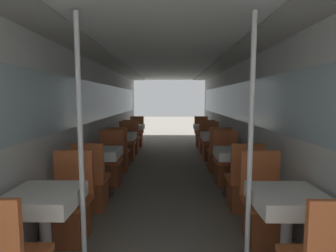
# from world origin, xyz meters

# --- Properties ---
(wall_left) EXTENTS (0.05, 10.05, 2.16)m
(wall_left) POSITION_xyz_m (-1.38, 3.63, 1.14)
(wall_left) COLOR silver
(wall_left) RESTS_ON ground_plane
(wall_right) EXTENTS (0.05, 10.05, 2.16)m
(wall_right) POSITION_xyz_m (1.38, 3.63, 1.14)
(wall_right) COLOR silver
(wall_right) RESTS_ON ground_plane
(ceiling_panel) EXTENTS (2.76, 10.05, 0.07)m
(ceiling_panel) POSITION_xyz_m (0.00, 3.63, 2.21)
(ceiling_panel) COLOR silver
(ceiling_panel) RESTS_ON wall_left
(dining_table_left_0) EXTENTS (0.57, 0.57, 0.73)m
(dining_table_left_0) POSITION_xyz_m (-1.01, 0.68, 0.61)
(dining_table_left_0) COLOR #4C4C51
(dining_table_left_0) RESTS_ON ground_plane
(chair_left_far_0) EXTENTS (0.42, 0.42, 0.93)m
(chair_left_far_0) POSITION_xyz_m (-1.01, 1.20, 0.29)
(chair_left_far_0) COLOR brown
(chair_left_far_0) RESTS_ON ground_plane
(support_pole_left_0) EXTENTS (0.04, 0.04, 2.16)m
(support_pole_left_0) POSITION_xyz_m (-0.69, 0.68, 1.08)
(support_pole_left_0) COLOR silver
(support_pole_left_0) RESTS_ON ground_plane
(dining_table_left_1) EXTENTS (0.57, 0.57, 0.73)m
(dining_table_left_1) POSITION_xyz_m (-1.01, 2.50, 0.61)
(dining_table_left_1) COLOR #4C4C51
(dining_table_left_1) RESTS_ON ground_plane
(chair_left_near_1) EXTENTS (0.42, 0.42, 0.93)m
(chair_left_near_1) POSITION_xyz_m (-1.01, 1.98, 0.29)
(chair_left_near_1) COLOR brown
(chair_left_near_1) RESTS_ON ground_plane
(chair_left_far_1) EXTENTS (0.42, 0.42, 0.93)m
(chair_left_far_1) POSITION_xyz_m (-1.01, 3.02, 0.29)
(chair_left_far_1) COLOR brown
(chair_left_far_1) RESTS_ON ground_plane
(dining_table_left_2) EXTENTS (0.57, 0.57, 0.73)m
(dining_table_left_2) POSITION_xyz_m (-1.01, 4.32, 0.61)
(dining_table_left_2) COLOR #4C4C51
(dining_table_left_2) RESTS_ON ground_plane
(chair_left_near_2) EXTENTS (0.42, 0.42, 0.93)m
(chair_left_near_2) POSITION_xyz_m (-1.01, 3.80, 0.29)
(chair_left_near_2) COLOR brown
(chair_left_near_2) RESTS_ON ground_plane
(chair_left_far_2) EXTENTS (0.42, 0.42, 0.93)m
(chair_left_far_2) POSITION_xyz_m (-1.01, 4.84, 0.29)
(chair_left_far_2) COLOR brown
(chair_left_far_2) RESTS_ON ground_plane
(dining_table_left_3) EXTENTS (0.57, 0.57, 0.73)m
(dining_table_left_3) POSITION_xyz_m (-1.01, 6.14, 0.61)
(dining_table_left_3) COLOR #4C4C51
(dining_table_left_3) RESTS_ON ground_plane
(chair_left_near_3) EXTENTS (0.42, 0.42, 0.93)m
(chair_left_near_3) POSITION_xyz_m (-1.01, 5.62, 0.29)
(chair_left_near_3) COLOR brown
(chair_left_near_3) RESTS_ON ground_plane
(chair_left_far_3) EXTENTS (0.42, 0.42, 0.93)m
(chair_left_far_3) POSITION_xyz_m (-1.01, 6.66, 0.29)
(chair_left_far_3) COLOR brown
(chair_left_far_3) RESTS_ON ground_plane
(dining_table_right_0) EXTENTS (0.57, 0.57, 0.73)m
(dining_table_right_0) POSITION_xyz_m (1.01, 0.68, 0.61)
(dining_table_right_0) COLOR #4C4C51
(dining_table_right_0) RESTS_ON ground_plane
(chair_right_far_0) EXTENTS (0.42, 0.42, 0.93)m
(chair_right_far_0) POSITION_xyz_m (1.01, 1.20, 0.29)
(chair_right_far_0) COLOR brown
(chair_right_far_0) RESTS_ON ground_plane
(support_pole_right_0) EXTENTS (0.04, 0.04, 2.16)m
(support_pole_right_0) POSITION_xyz_m (0.69, 0.68, 1.08)
(support_pole_right_0) COLOR silver
(support_pole_right_0) RESTS_ON ground_plane
(dining_table_right_1) EXTENTS (0.57, 0.57, 0.73)m
(dining_table_right_1) POSITION_xyz_m (1.01, 2.50, 0.61)
(dining_table_right_1) COLOR #4C4C51
(dining_table_right_1) RESTS_ON ground_plane
(chair_right_near_1) EXTENTS (0.42, 0.42, 0.93)m
(chair_right_near_1) POSITION_xyz_m (1.01, 1.98, 0.29)
(chair_right_near_1) COLOR brown
(chair_right_near_1) RESTS_ON ground_plane
(chair_right_far_1) EXTENTS (0.42, 0.42, 0.93)m
(chair_right_far_1) POSITION_xyz_m (1.01, 3.02, 0.29)
(chair_right_far_1) COLOR brown
(chair_right_far_1) RESTS_ON ground_plane
(dining_table_right_2) EXTENTS (0.57, 0.57, 0.73)m
(dining_table_right_2) POSITION_xyz_m (1.01, 4.32, 0.61)
(dining_table_right_2) COLOR #4C4C51
(dining_table_right_2) RESTS_ON ground_plane
(chair_right_near_2) EXTENTS (0.42, 0.42, 0.93)m
(chair_right_near_2) POSITION_xyz_m (1.01, 3.80, 0.29)
(chair_right_near_2) COLOR brown
(chair_right_near_2) RESTS_ON ground_plane
(chair_right_far_2) EXTENTS (0.42, 0.42, 0.93)m
(chair_right_far_2) POSITION_xyz_m (1.01, 4.84, 0.29)
(chair_right_far_2) COLOR brown
(chair_right_far_2) RESTS_ON ground_plane
(dining_table_right_3) EXTENTS (0.57, 0.57, 0.73)m
(dining_table_right_3) POSITION_xyz_m (1.01, 6.14, 0.61)
(dining_table_right_3) COLOR #4C4C51
(dining_table_right_3) RESTS_ON ground_plane
(chair_right_near_3) EXTENTS (0.42, 0.42, 0.93)m
(chair_right_near_3) POSITION_xyz_m (1.01, 5.62, 0.29)
(chair_right_near_3) COLOR brown
(chair_right_near_3) RESTS_ON ground_plane
(chair_right_far_3) EXTENTS (0.42, 0.42, 0.93)m
(chair_right_far_3) POSITION_xyz_m (1.01, 6.66, 0.29)
(chair_right_far_3) COLOR brown
(chair_right_far_3) RESTS_ON ground_plane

